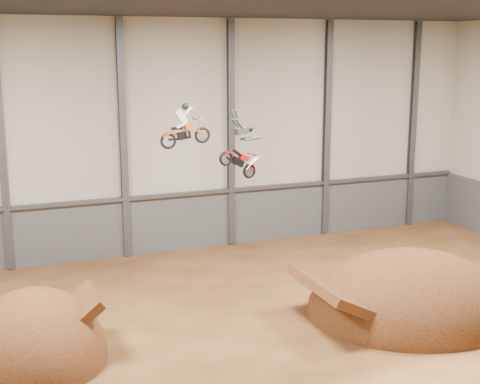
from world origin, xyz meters
name	(u,v)px	position (x,y,z in m)	size (l,w,h in m)	color
floor	(282,349)	(0.00, 0.00, 0.00)	(40.00, 40.00, 0.00)	#4A2A13
back_wall	(178,137)	(0.00, 15.00, 7.00)	(40.00, 0.10, 14.00)	#BAB6A5
ceiling	(287,1)	(0.00, 0.00, 14.00)	(40.00, 40.00, 0.00)	black
lower_band_back	(180,222)	(0.00, 14.90, 1.75)	(39.80, 0.18, 3.50)	#4E5055
steel_rail	(180,194)	(0.00, 14.75, 3.55)	(39.80, 0.35, 0.20)	#47494F
steel_column_1	(2,147)	(-10.00, 14.80, 7.00)	(0.40, 0.36, 13.90)	#47494F
steel_column_2	(123,141)	(-3.33, 14.80, 7.00)	(0.40, 0.36, 13.90)	#47494F
steel_column_3	(231,135)	(3.33, 14.80, 7.00)	(0.40, 0.36, 13.90)	#47494F
steel_column_4	(327,130)	(10.00, 14.80, 7.00)	(0.40, 0.36, 13.90)	#47494F
steel_column_5	(413,126)	(16.67, 14.80, 7.00)	(0.40, 0.36, 13.90)	#47494F
takeoff_ramp	(36,359)	(-9.65, 2.79, 0.00)	(5.73, 6.61, 5.73)	#3A1D0E
landing_ramp	(409,311)	(7.36, 1.41, 0.00)	(9.99, 8.84, 5.76)	#3A1D0E
fmx_rider_a	(186,123)	(-2.14, 6.10, 8.90)	(2.37, 0.90, 2.14)	#D74400
fmx_rider_b	(235,145)	(-0.69, 3.63, 8.14)	(2.79, 0.80, 2.39)	#CB000E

